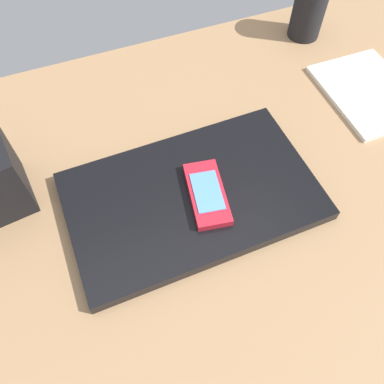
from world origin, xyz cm
name	(u,v)px	position (x,y,z in cm)	size (l,w,h in cm)	color
desk_surface	(195,221)	(0.00, 0.00, 1.50)	(120.00, 80.00, 3.00)	#9E7751
laptop_closed	(192,196)	(0.70, 2.78, 3.93)	(35.46, 21.65, 1.87)	black
cell_phone_on_laptop	(207,194)	(2.44, 1.44, 5.50)	(6.58, 11.32, 1.33)	red
pen_cup	(309,10)	(35.48, 30.74, 8.37)	(6.12, 6.12, 10.74)	black
notepad	(369,92)	(37.74, 11.78, 3.40)	(14.41, 18.83, 0.80)	white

